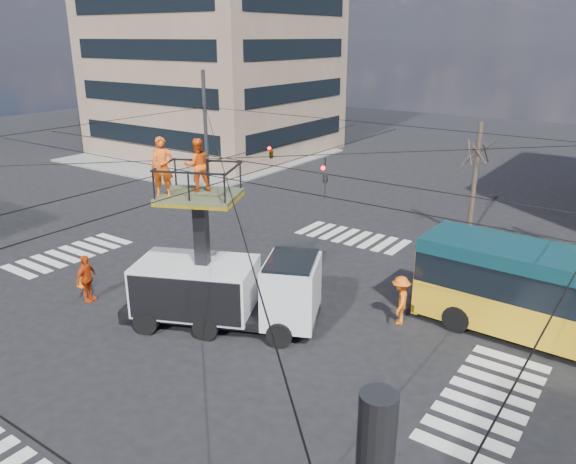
% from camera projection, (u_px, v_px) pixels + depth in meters
% --- Properties ---
extents(ground, '(120.00, 120.00, 0.00)m').
position_uv_depth(ground, '(226.00, 309.00, 21.71)').
color(ground, black).
rests_on(ground, ground).
extents(sidewalk_nw, '(18.00, 18.00, 0.12)m').
position_uv_depth(sidewalk_nw, '(203.00, 155.00, 49.30)').
color(sidewalk_nw, slate).
rests_on(sidewalk_nw, ground).
extents(crosswalks, '(22.40, 22.40, 0.02)m').
position_uv_depth(crosswalks, '(226.00, 308.00, 21.71)').
color(crosswalks, silver).
rests_on(crosswalks, ground).
extents(overhead_network, '(24.24, 24.24, 8.00)m').
position_uv_depth(overhead_network, '(228.00, 199.00, 20.64)').
color(overhead_network, '#2D2D30').
rests_on(overhead_network, ground).
extents(tree_a, '(2.00, 2.00, 6.00)m').
position_uv_depth(tree_a, '(478.00, 150.00, 27.89)').
color(tree_a, '#382B21').
rests_on(tree_a, ground).
extents(utility_truck, '(7.33, 4.98, 6.89)m').
position_uv_depth(utility_truck, '(224.00, 270.00, 19.84)').
color(utility_truck, black).
rests_on(utility_truck, ground).
extents(traffic_cone, '(0.36, 0.36, 0.76)m').
position_uv_depth(traffic_cone, '(82.00, 278.00, 23.54)').
color(traffic_cone, '#FF670A').
rests_on(traffic_cone, ground).
extents(worker_ground, '(0.79, 1.22, 1.93)m').
position_uv_depth(worker_ground, '(86.00, 279.00, 22.03)').
color(worker_ground, '#D6400D').
rests_on(worker_ground, ground).
extents(flagger, '(1.04, 1.34, 1.83)m').
position_uv_depth(flagger, '(400.00, 300.00, 20.37)').
color(flagger, '#FF6410').
rests_on(flagger, ground).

